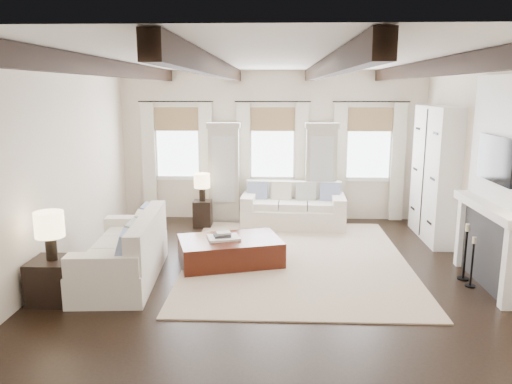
{
  "coord_description": "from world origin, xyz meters",
  "views": [
    {
      "loc": [
        0.07,
        -6.99,
        2.79
      ],
      "look_at": [
        -0.25,
        1.0,
        1.15
      ],
      "focal_mm": 35.0,
      "sensor_mm": 36.0,
      "label": 1
    }
  ],
  "objects_px": {
    "sofa_back": "(293,209)",
    "ottoman": "(230,251)",
    "side_table_front": "(54,280)",
    "sofa_left": "(127,254)",
    "side_table_back": "(203,214)"
  },
  "relations": [
    {
      "from": "sofa_back",
      "to": "ottoman",
      "type": "relative_size",
      "value": 1.34
    },
    {
      "from": "ottoman",
      "to": "side_table_front",
      "type": "distance_m",
      "value": 2.72
    },
    {
      "from": "side_table_front",
      "to": "sofa_left",
      "type": "bearing_deg",
      "value": 48.14
    },
    {
      "from": "sofa_left",
      "to": "side_table_back",
      "type": "distance_m",
      "value": 3.05
    },
    {
      "from": "sofa_back",
      "to": "side_table_front",
      "type": "height_order",
      "value": "sofa_back"
    },
    {
      "from": "side_table_front",
      "to": "side_table_back",
      "type": "height_order",
      "value": "side_table_front"
    },
    {
      "from": "sofa_left",
      "to": "side_table_back",
      "type": "bearing_deg",
      "value": 76.46
    },
    {
      "from": "ottoman",
      "to": "side_table_front",
      "type": "height_order",
      "value": "side_table_front"
    },
    {
      "from": "sofa_back",
      "to": "ottoman",
      "type": "height_order",
      "value": "sofa_back"
    },
    {
      "from": "side_table_back",
      "to": "sofa_left",
      "type": "bearing_deg",
      "value": -103.54
    },
    {
      "from": "ottoman",
      "to": "sofa_left",
      "type": "bearing_deg",
      "value": -170.37
    },
    {
      "from": "sofa_back",
      "to": "side_table_back",
      "type": "xyz_separation_m",
      "value": [
        -1.88,
        -0.12,
        -0.09
      ]
    },
    {
      "from": "ottoman",
      "to": "side_table_back",
      "type": "bearing_deg",
      "value": 92.7
    },
    {
      "from": "sofa_back",
      "to": "ottoman",
      "type": "bearing_deg",
      "value": -115.11
    },
    {
      "from": "sofa_left",
      "to": "ottoman",
      "type": "xyz_separation_m",
      "value": [
        1.48,
        0.72,
        -0.17
      ]
    }
  ]
}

